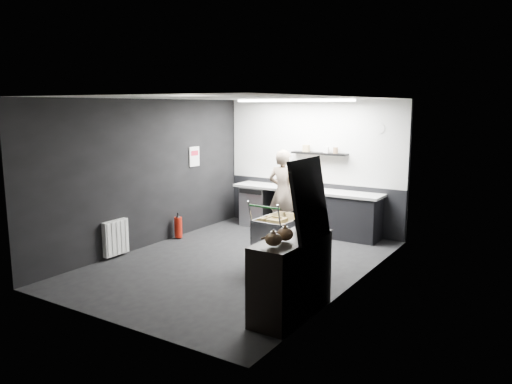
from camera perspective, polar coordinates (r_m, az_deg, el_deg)
The scene contains 22 objects.
floor at distance 8.40m, azimuth -1.97°, elevation -8.03°, with size 5.50×5.50×0.00m, color black.
ceiling at distance 7.99m, azimuth -2.09°, elevation 10.71°, with size 5.50×5.50×0.00m, color silver.
wall_back at distance 10.45m, azimuth 6.54°, elevation 3.05°, with size 5.50×5.50×0.00m, color black.
wall_front at distance 6.06m, azimuth -16.89°, elevation -2.32°, with size 5.50×5.50×0.00m, color black.
wall_left at distance 9.36m, azimuth -12.19°, elevation 2.08°, with size 5.50×5.50×0.00m, color black.
wall_right at distance 7.16m, azimuth 11.29°, elevation -0.24°, with size 5.50×5.50×0.00m, color black.
kitchen_wall_panel at distance 10.39m, azimuth 6.54°, elevation 5.78°, with size 3.95×0.02×1.70m, color silver.
dado_panel at distance 10.57m, azimuth 6.40°, elevation -1.54°, with size 3.95×0.02×1.00m, color black.
floating_shelf at distance 10.22m, azimuth 7.26°, elevation 4.40°, with size 1.20×0.22×0.04m, color black.
wall_clock at distance 9.83m, azimuth 13.96°, elevation 7.07°, with size 0.20×0.20×0.03m, color white.
poster at distance 10.28m, azimuth -7.06°, elevation 4.04°, with size 0.02×0.30×0.40m, color white.
poster_red_band at distance 10.27m, azimuth -7.05°, elevation 4.43°, with size 0.01×0.22×0.10m, color red.
radiator at distance 8.90m, azimuth -15.75°, elevation -5.04°, with size 0.10×0.50×0.60m, color white.
ceiling_strip at distance 9.58m, azimuth 4.30°, elevation 10.38°, with size 2.40×0.20×0.04m, color white.
prep_counter at distance 10.25m, azimuth 6.31°, elevation -2.15°, with size 3.20×0.61×0.90m.
person at distance 9.96m, azimuth 3.10°, elevation -0.07°, with size 0.63×0.41×1.73m, color beige.
shopping_cart at distance 8.19m, azimuth 2.74°, elevation -4.83°, with size 0.60×0.97×1.06m.
sideboard at distance 6.25m, azimuth 4.28°, elevation -8.47°, with size 0.56×1.32×1.97m.
fire_extinguisher at distance 9.90m, azimuth -8.88°, elevation -3.92°, with size 0.15×0.15×0.50m.
cardboard_box at distance 10.14m, azimuth 5.86°, elevation 0.54°, with size 0.45×0.34×0.09m, color #A38B57.
pink_tub at distance 10.20m, azimuth 5.75°, elevation 0.90°, with size 0.20×0.20×0.20m, color silver.
white_container at distance 10.29m, azimuth 4.23°, elevation 0.91°, with size 0.18×0.14×0.16m, color white.
Camera 1 is at (4.52, -6.59, 2.59)m, focal length 35.00 mm.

